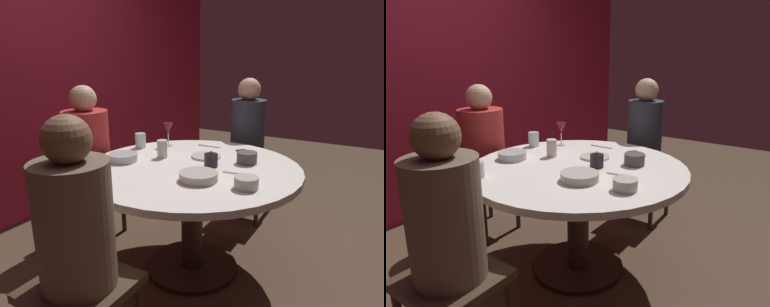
# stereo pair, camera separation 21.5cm
# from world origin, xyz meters

# --- Properties ---
(ground_plane) EXTENTS (8.00, 8.00, 0.00)m
(ground_plane) POSITION_xyz_m (0.00, 0.00, 0.00)
(ground_plane) COLOR #4C3828
(back_wall) EXTENTS (6.00, 0.10, 2.60)m
(back_wall) POSITION_xyz_m (0.00, 1.63, 1.30)
(back_wall) COLOR maroon
(back_wall) RESTS_ON ground
(dining_table) EXTENTS (1.34, 1.34, 0.72)m
(dining_table) POSITION_xyz_m (0.00, 0.00, 0.57)
(dining_table) COLOR silver
(dining_table) RESTS_ON ground
(seated_diner_left) EXTENTS (0.40, 0.40, 1.18)m
(seated_diner_left) POSITION_xyz_m (-0.94, 0.00, 0.73)
(seated_diner_left) COLOR #3F2D1E
(seated_diner_left) RESTS_ON ground
(seated_diner_back) EXTENTS (0.40, 0.40, 1.18)m
(seated_diner_back) POSITION_xyz_m (0.00, 0.90, 0.73)
(seated_diner_back) COLOR #3F2D1E
(seated_diner_back) RESTS_ON ground
(seated_diner_right) EXTENTS (0.40, 0.40, 1.20)m
(seated_diner_right) POSITION_xyz_m (0.94, 0.00, 0.74)
(seated_diner_right) COLOR #3F2D1E
(seated_diner_right) RESTS_ON ground
(candle_holder) EXTENTS (0.09, 0.09, 0.10)m
(candle_holder) POSITION_xyz_m (0.05, -0.11, 0.76)
(candle_holder) COLOR black
(candle_holder) RESTS_ON dining_table
(wine_glass) EXTENTS (0.08, 0.08, 0.18)m
(wine_glass) POSITION_xyz_m (0.34, 0.40, 0.85)
(wine_glass) COLOR silver
(wine_glass) RESTS_ON dining_table
(dinner_plate) EXTENTS (0.20, 0.20, 0.01)m
(dinner_plate) POSITION_xyz_m (0.21, 0.01, 0.73)
(dinner_plate) COLOR beige
(dinner_plate) RESTS_ON dining_table
(cell_phone) EXTENTS (0.14, 0.15, 0.01)m
(cell_phone) POSITION_xyz_m (0.44, -0.18, 0.73)
(cell_phone) COLOR black
(cell_phone) RESTS_ON dining_table
(bowl_serving_large) EXTENTS (0.19, 0.19, 0.05)m
(bowl_serving_large) POSITION_xyz_m (-0.13, 0.44, 0.75)
(bowl_serving_large) COLOR #B7B7BC
(bowl_serving_large) RESTS_ON dining_table
(bowl_salad_center) EXTENTS (0.21, 0.21, 0.05)m
(bowl_salad_center) POSITION_xyz_m (-0.20, -0.16, 0.74)
(bowl_salad_center) COLOR #B2ADA3
(bowl_salad_center) RESTS_ON dining_table
(bowl_small_white) EXTENTS (0.13, 0.13, 0.06)m
(bowl_small_white) POSITION_xyz_m (-0.18, -0.43, 0.75)
(bowl_small_white) COLOR #B2ADA3
(bowl_small_white) RESTS_ON dining_table
(bowl_sauce_side) EXTENTS (0.13, 0.13, 0.07)m
(bowl_sauce_side) POSITION_xyz_m (0.22, -0.27, 0.76)
(bowl_sauce_side) COLOR #4C4742
(bowl_sauce_side) RESTS_ON dining_table
(cup_near_candle) EXTENTS (0.07, 0.07, 0.09)m
(cup_near_candle) POSITION_xyz_m (-0.50, 0.33, 0.77)
(cup_near_candle) COLOR silver
(cup_near_candle) RESTS_ON dining_table
(cup_by_left_diner) EXTENTS (0.08, 0.08, 0.11)m
(cup_by_left_diner) POSITION_xyz_m (0.20, 0.55, 0.77)
(cup_by_left_diner) COLOR silver
(cup_by_left_diner) RESTS_ON dining_table
(cup_by_right_diner) EXTENTS (0.07, 0.07, 0.12)m
(cup_by_right_diner) POSITION_xyz_m (0.07, 0.27, 0.78)
(cup_by_right_diner) COLOR beige
(cup_by_right_diner) RESTS_ON dining_table
(fork_near_plate) EXTENTS (0.02, 0.18, 0.01)m
(fork_near_plate) POSITION_xyz_m (0.47, 0.12, 0.72)
(fork_near_plate) COLOR #B7B7BC
(fork_near_plate) RESTS_ON dining_table
(knife_near_plate) EXTENTS (0.04, 0.18, 0.01)m
(knife_near_plate) POSITION_xyz_m (-0.00, -0.31, 0.72)
(knife_near_plate) COLOR #B7B7BC
(knife_near_plate) RESTS_ON dining_table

